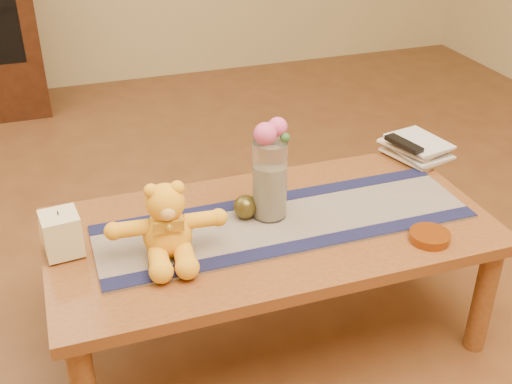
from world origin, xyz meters
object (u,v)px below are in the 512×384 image
object	(u,v)px
glass_vase	(270,180)
amber_dish	(430,237)
book_bottom	(400,161)
teddy_bear	(167,220)
bronze_ball	(245,207)
tv_remote	(404,144)
pillar_candle	(62,233)

from	to	relation	value
glass_vase	amber_dish	distance (m)	0.52
book_bottom	amber_dish	distance (m)	0.52
teddy_bear	glass_vase	distance (m)	0.37
teddy_bear	glass_vase	world-z (taller)	glass_vase
teddy_bear	book_bottom	xyz separation A→B (m)	(0.94, 0.30, -0.11)
bronze_ball	amber_dish	world-z (taller)	bronze_ball
bronze_ball	tv_remote	bearing A→B (deg)	14.71
amber_dish	pillar_candle	bearing A→B (deg)	164.66
book_bottom	amber_dish	xyz separation A→B (m)	(-0.18, -0.48, 0.00)
glass_vase	amber_dish	world-z (taller)	glass_vase
book_bottom	amber_dish	world-z (taller)	amber_dish
glass_vase	book_bottom	bearing A→B (deg)	18.47
teddy_bear	tv_remote	distance (m)	0.99
bronze_ball	book_bottom	bearing A→B (deg)	15.53
glass_vase	tv_remote	xyz separation A→B (m)	(0.59, 0.19, -0.05)
book_bottom	tv_remote	world-z (taller)	tv_remote
tv_remote	amber_dish	distance (m)	0.51
pillar_candle	amber_dish	distance (m)	1.10
glass_vase	bronze_ball	world-z (taller)	glass_vase
pillar_candle	book_bottom	size ratio (longest dim) A/B	0.57
glass_vase	amber_dish	size ratio (longest dim) A/B	2.09
book_bottom	tv_remote	size ratio (longest dim) A/B	1.39
teddy_bear	pillar_candle	bearing A→B (deg)	165.47
tv_remote	glass_vase	bearing A→B (deg)	-176.44
bronze_ball	book_bottom	size ratio (longest dim) A/B	0.35
bronze_ball	book_bottom	world-z (taller)	bronze_ball
teddy_bear	pillar_candle	xyz separation A→B (m)	(-0.29, 0.10, -0.05)
glass_vase	tv_remote	world-z (taller)	glass_vase
teddy_bear	tv_remote	world-z (taller)	teddy_bear
pillar_candle	teddy_bear	bearing A→B (deg)	-19.53
teddy_bear	amber_dish	size ratio (longest dim) A/B	2.64
bronze_ball	tv_remote	size ratio (longest dim) A/B	0.49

